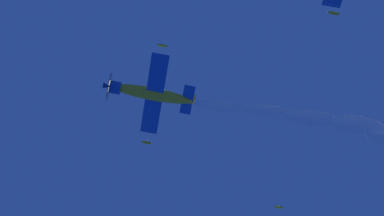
{
  "coord_description": "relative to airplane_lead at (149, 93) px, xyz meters",
  "views": [
    {
      "loc": [
        27.39,
        -15.49,
        1.48
      ],
      "look_at": [
        -4.45,
        1.06,
        66.58
      ],
      "focal_mm": 77.65,
      "sensor_mm": 36.0,
      "label": 1
    }
  ],
  "objects": [
    {
      "name": "airplane_lead",
      "position": [
        0.0,
        0.0,
        0.0
      ],
      "size": [
        9.17,
        8.41,
        3.26
      ],
      "color": "gold"
    },
    {
      "name": "smoke_trail_lead",
      "position": [
        6.41,
        19.09,
        -1.18
      ],
      "size": [
        9.48,
        24.63,
        2.91
      ],
      "color": "white"
    }
  ]
}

